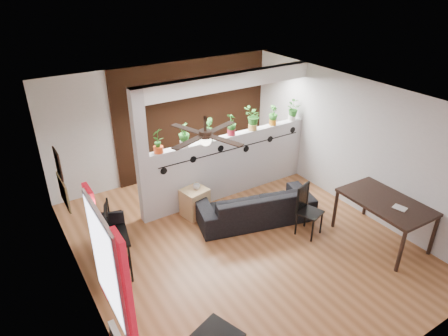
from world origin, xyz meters
TOP-DOWN VIEW (x-y plane):
  - room_shell at (0.00, 0.00)m, footprint 6.30×7.10m
  - partition_wall at (0.80, 1.50)m, footprint 3.60×0.18m
  - ceiling_header at (0.80, 1.50)m, footprint 3.60×0.18m
  - pier_column at (-1.11, 1.50)m, footprint 0.22×0.20m
  - brick_panel at (0.80, 2.97)m, footprint 3.90×0.05m
  - vine_decal at (0.80, 1.40)m, footprint 3.31×0.01m
  - window_assembly at (-2.56, -1.20)m, footprint 0.09×1.30m
  - corkboard at (-2.58, 0.95)m, footprint 0.03×0.60m
  - framed_art at (-2.58, 0.90)m, footprint 0.03×0.34m
  - ceiling_fan at (-0.80, -0.30)m, footprint 1.19×1.19m
  - potted_plant_0 at (-0.78, 1.50)m, footprint 0.31×0.28m
  - potted_plant_1 at (-0.25, 1.50)m, footprint 0.28×0.30m
  - potted_plant_2 at (0.27, 1.50)m, footprint 0.28×0.30m
  - potted_plant_3 at (0.80, 1.50)m, footprint 0.26×0.29m
  - potted_plant_4 at (1.33, 1.50)m, footprint 0.30×0.26m
  - potted_plant_5 at (1.85, 1.50)m, footprint 0.25×0.22m
  - potted_plant_6 at (2.38, 1.50)m, footprint 0.19×0.23m
  - sofa at (0.65, 0.42)m, footprint 2.26×1.34m
  - cube_shelf at (-0.26, 1.16)m, footprint 0.54×0.50m
  - cup at (-0.21, 1.16)m, footprint 0.16×0.16m
  - computer_desk at (-2.10, 0.54)m, footprint 0.72×1.09m
  - monitor at (-2.10, 0.69)m, footprint 0.32×0.14m
  - office_chair at (-2.03, 0.56)m, footprint 0.51×0.51m
  - dining_table at (2.16, -1.29)m, footprint 0.95×1.52m
  - book at (2.06, -1.59)m, footprint 0.20×0.24m
  - folding_chair at (1.17, -0.40)m, footprint 0.49×0.49m

SIDE VIEW (x-z plane):
  - cube_shelf at x=-0.26m, z-range 0.00..0.57m
  - sofa at x=0.65m, z-range 0.00..0.62m
  - office_chair at x=-2.03m, z-range -0.05..0.87m
  - folding_chair at x=1.17m, z-range 0.09..1.05m
  - cup at x=-0.21m, z-range 0.57..0.67m
  - computer_desk at x=-2.10m, z-range 0.30..1.03m
  - partition_wall at x=0.80m, z-range 0.00..1.35m
  - dining_table at x=2.16m, z-range 0.32..1.14m
  - monitor at x=-2.10m, z-range 0.73..0.91m
  - book at x=2.06m, z-range 0.82..0.84m
  - vine_decal at x=0.80m, z-range 0.93..1.23m
  - room_shell at x=0.00m, z-range -0.15..2.75m
  - pier_column at x=-1.11m, z-range 0.00..2.60m
  - brick_panel at x=0.80m, z-range 0.00..2.60m
  - corkboard at x=-2.58m, z-range 1.12..1.58m
  - window_assembly at x=-2.56m, z-range 0.73..2.28m
  - potted_plant_5 at x=1.85m, z-range 1.36..1.79m
  - potted_plant_6 at x=2.38m, z-range 1.36..1.81m
  - potted_plant_3 at x=0.80m, z-range 1.36..1.81m
  - potted_plant_2 at x=0.27m, z-range 1.36..1.82m
  - potted_plant_1 at x=-0.25m, z-range 1.36..1.83m
  - potted_plant_0 at x=-0.78m, z-range 1.36..1.84m
  - potted_plant_4 at x=1.33m, z-range 1.36..1.85m
  - framed_art at x=-2.58m, z-range 1.63..2.07m
  - ceiling_fan at x=-0.80m, z-range 2.10..2.53m
  - ceiling_header at x=0.80m, z-range 2.30..2.60m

